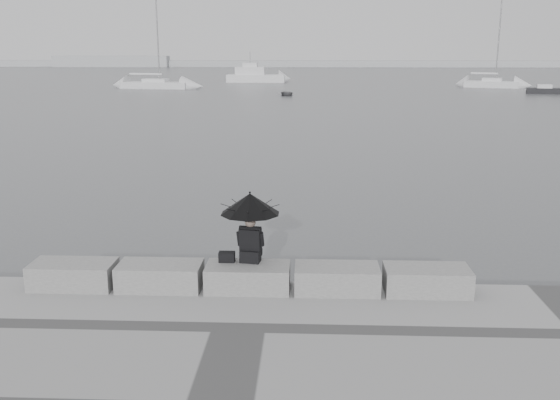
{
  "coord_description": "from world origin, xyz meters",
  "views": [
    {
      "loc": [
        1.1,
        -11.65,
        5.05
      ],
      "look_at": [
        0.46,
        3.0,
        1.44
      ],
      "focal_mm": 40.0,
      "sensor_mm": 36.0,
      "label": 1
    }
  ],
  "objects_px": {
    "small_motorboat": "(551,91)",
    "dinghy": "(287,93)",
    "motor_cruiser": "(256,76)",
    "sailboat_left": "(156,84)",
    "sailboat_right": "(492,83)",
    "seated_person": "(250,211)"
  },
  "relations": [
    {
      "from": "sailboat_right",
      "to": "small_motorboat",
      "type": "bearing_deg",
      "value": -49.67
    },
    {
      "from": "small_motorboat",
      "to": "dinghy",
      "type": "relative_size",
      "value": 1.94
    },
    {
      "from": "dinghy",
      "to": "seated_person",
      "type": "bearing_deg",
      "value": -106.08
    },
    {
      "from": "seated_person",
      "to": "sailboat_right",
      "type": "xyz_separation_m",
      "value": [
        24.57,
        70.39,
        -1.46
      ]
    },
    {
      "from": "sailboat_left",
      "to": "sailboat_right",
      "type": "xyz_separation_m",
      "value": [
        42.42,
        3.76,
        0.03
      ]
    },
    {
      "from": "sailboat_left",
      "to": "motor_cruiser",
      "type": "distance_m",
      "value": 18.57
    },
    {
      "from": "dinghy",
      "to": "sailboat_right",
      "type": "bearing_deg",
      "value": 12.38
    },
    {
      "from": "sailboat_left",
      "to": "dinghy",
      "type": "relative_size",
      "value": 4.68
    },
    {
      "from": "dinghy",
      "to": "small_motorboat",
      "type": "bearing_deg",
      "value": -9.67
    },
    {
      "from": "seated_person",
      "to": "small_motorboat",
      "type": "xyz_separation_m",
      "value": [
        28.06,
        59.65,
        -1.68
      ]
    },
    {
      "from": "motor_cruiser",
      "to": "small_motorboat",
      "type": "distance_m",
      "value": 40.79
    },
    {
      "from": "sailboat_left",
      "to": "small_motorboat",
      "type": "bearing_deg",
      "value": 1.75
    },
    {
      "from": "motor_cruiser",
      "to": "dinghy",
      "type": "bearing_deg",
      "value": -77.37
    },
    {
      "from": "sailboat_right",
      "to": "small_motorboat",
      "type": "relative_size",
      "value": 2.41
    },
    {
      "from": "motor_cruiser",
      "to": "small_motorboat",
      "type": "height_order",
      "value": "motor_cruiser"
    },
    {
      "from": "sailboat_left",
      "to": "sailboat_right",
      "type": "distance_m",
      "value": 42.59
    },
    {
      "from": "sailboat_left",
      "to": "motor_cruiser",
      "type": "height_order",
      "value": "sailboat_left"
    },
    {
      "from": "seated_person",
      "to": "sailboat_right",
      "type": "bearing_deg",
      "value": 79.53
    },
    {
      "from": "small_motorboat",
      "to": "dinghy",
      "type": "xyz_separation_m",
      "value": [
        -29.19,
        -3.88,
        -0.09
      ]
    },
    {
      "from": "sailboat_right",
      "to": "motor_cruiser",
      "type": "xyz_separation_m",
      "value": [
        -31.07,
        10.93,
        0.35
      ]
    },
    {
      "from": "seated_person",
      "to": "motor_cruiser",
      "type": "height_order",
      "value": "motor_cruiser"
    },
    {
      "from": "small_motorboat",
      "to": "motor_cruiser",
      "type": "bearing_deg",
      "value": 161.08
    }
  ]
}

